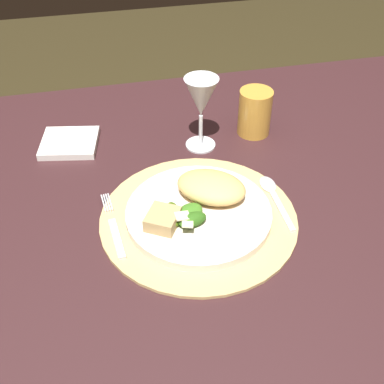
% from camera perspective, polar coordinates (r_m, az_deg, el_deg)
% --- Properties ---
extents(dining_table, '(1.34, 0.92, 0.72)m').
position_cam_1_polar(dining_table, '(0.97, -1.13, -7.96)').
color(dining_table, '#361C1E').
rests_on(dining_table, ground).
extents(placemat, '(0.34, 0.34, 0.01)m').
position_cam_1_polar(placemat, '(0.82, 0.78, -3.12)').
color(placemat, tan).
rests_on(placemat, dining_table).
extents(dinner_plate, '(0.25, 0.25, 0.02)m').
position_cam_1_polar(dinner_plate, '(0.81, 0.79, -2.56)').
color(dinner_plate, silver).
rests_on(dinner_plate, placemat).
extents(pasta_serving, '(0.15, 0.14, 0.04)m').
position_cam_1_polar(pasta_serving, '(0.82, 2.31, 0.60)').
color(pasta_serving, '#E8BA68').
rests_on(pasta_serving, dinner_plate).
extents(salad_greens, '(0.07, 0.08, 0.03)m').
position_cam_1_polar(salad_greens, '(0.78, -0.63, -2.83)').
color(salad_greens, '#3E7821').
rests_on(salad_greens, dinner_plate).
extents(bread_piece, '(0.07, 0.07, 0.02)m').
position_cam_1_polar(bread_piece, '(0.77, -3.49, -3.24)').
color(bread_piece, tan).
rests_on(bread_piece, dinner_plate).
extents(fork, '(0.03, 0.16, 0.00)m').
position_cam_1_polar(fork, '(0.80, -9.27, -4.21)').
color(fork, silver).
rests_on(fork, placemat).
extents(spoon, '(0.03, 0.15, 0.01)m').
position_cam_1_polar(spoon, '(0.87, 9.53, -0.10)').
color(spoon, silver).
rests_on(spoon, placemat).
extents(napkin, '(0.13, 0.12, 0.01)m').
position_cam_1_polar(napkin, '(1.02, -14.34, 5.68)').
color(napkin, white).
rests_on(napkin, dining_table).
extents(wine_glass, '(0.07, 0.07, 0.15)m').
position_cam_1_polar(wine_glass, '(0.93, 1.09, 10.88)').
color(wine_glass, silver).
rests_on(wine_glass, dining_table).
extents(amber_tumbler, '(0.07, 0.07, 0.10)m').
position_cam_1_polar(amber_tumbler, '(1.01, 7.47, 9.37)').
color(amber_tumbler, gold).
rests_on(amber_tumbler, dining_table).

